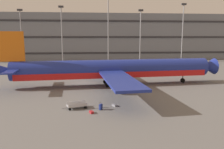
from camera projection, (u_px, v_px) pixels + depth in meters
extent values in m
plane|color=slate|center=(85.00, 84.00, 44.92)|extent=(600.00, 600.00, 0.00)
cube|color=slate|center=(87.00, 37.00, 97.07)|extent=(123.02, 20.05, 18.47)
cube|color=#2D2D33|center=(87.00, 53.00, 88.14)|extent=(121.79, 0.24, 0.70)
cube|color=#2D2D33|center=(87.00, 37.00, 87.13)|extent=(121.79, 0.24, 0.70)
cube|color=#2D2D33|center=(87.00, 21.00, 86.12)|extent=(121.79, 0.24, 0.70)
cylinder|color=navy|center=(114.00, 69.00, 43.47)|extent=(38.00, 6.63, 3.52)
cube|color=red|center=(114.00, 74.00, 43.63)|extent=(36.49, 6.43, 1.13)
cone|color=navy|center=(208.00, 66.00, 46.95)|extent=(3.08, 3.56, 3.34)
cone|color=navy|center=(2.00, 70.00, 39.90)|extent=(4.44, 3.15, 2.81)
cube|color=orange|center=(12.00, 47.00, 39.54)|extent=(4.24, 0.71, 5.28)
cube|color=navy|center=(20.00, 66.00, 43.50)|extent=(2.23, 5.41, 0.20)
cube|color=navy|center=(11.00, 72.00, 37.02)|extent=(2.23, 5.41, 0.20)
cube|color=navy|center=(102.00, 64.00, 52.76)|extent=(5.70, 16.20, 0.36)
cube|color=navy|center=(120.00, 79.00, 33.91)|extent=(5.70, 16.20, 0.36)
cylinder|color=#9E9EA3|center=(106.00, 71.00, 50.28)|extent=(2.67, 2.14, 1.93)
cylinder|color=#9E9EA3|center=(119.00, 84.00, 36.99)|extent=(2.67, 2.14, 1.93)
cylinder|color=black|center=(183.00, 80.00, 46.44)|extent=(0.93, 0.42, 0.90)
cylinder|color=slate|center=(183.00, 77.00, 46.32)|extent=(0.20, 0.20, 1.46)
cylinder|color=black|center=(105.00, 82.00, 45.11)|extent=(0.93, 0.42, 0.90)
cylinder|color=slate|center=(105.00, 78.00, 44.99)|extent=(0.20, 0.20, 1.46)
cylinder|color=black|center=(108.00, 85.00, 42.21)|extent=(0.93, 0.42, 0.90)
cylinder|color=slate|center=(108.00, 81.00, 42.09)|extent=(0.20, 0.20, 1.46)
cylinder|color=gray|center=(21.00, 37.00, 80.73)|extent=(0.36, 0.36, 18.32)
cube|color=#333338|center=(20.00, 10.00, 79.17)|extent=(1.80, 0.50, 0.70)
cylinder|color=gray|center=(62.00, 36.00, 81.97)|extent=(0.36, 0.36, 19.61)
cube|color=#333338|center=(61.00, 7.00, 80.30)|extent=(1.80, 0.50, 0.70)
cylinder|color=gray|center=(108.00, 28.00, 83.11)|extent=(0.36, 0.36, 25.22)
cylinder|color=gray|center=(140.00, 37.00, 84.79)|extent=(0.36, 0.36, 18.66)
cube|color=#333338|center=(141.00, 10.00, 83.20)|extent=(1.80, 0.50, 0.70)
cylinder|color=gray|center=(182.00, 34.00, 86.13)|extent=(0.36, 0.36, 21.06)
cube|color=#333338|center=(184.00, 4.00, 84.34)|extent=(1.80, 0.50, 0.70)
cube|color=#B21E23|center=(91.00, 112.00, 27.74)|extent=(0.61, 0.80, 0.27)
cube|color=black|center=(93.00, 113.00, 27.41)|extent=(0.19, 0.10, 0.02)
cube|color=navy|center=(101.00, 107.00, 28.99)|extent=(0.48, 0.52, 0.71)
cylinder|color=#333338|center=(101.00, 103.00, 29.07)|extent=(0.02, 0.02, 0.20)
cylinder|color=#333338|center=(100.00, 103.00, 28.85)|extent=(0.02, 0.02, 0.20)
cube|color=black|center=(100.00, 102.00, 28.94)|extent=(0.18, 0.22, 0.02)
cylinder|color=black|center=(102.00, 109.00, 29.16)|extent=(0.05, 0.05, 0.05)
cylinder|color=black|center=(100.00, 110.00, 28.85)|extent=(0.05, 0.05, 0.05)
cylinder|color=black|center=(101.00, 109.00, 29.26)|extent=(0.05, 0.05, 0.05)
cylinder|color=black|center=(99.00, 110.00, 28.95)|extent=(0.05, 0.05, 0.05)
cube|color=gray|center=(114.00, 105.00, 30.57)|extent=(0.69, 0.78, 0.26)
cube|color=black|center=(116.00, 106.00, 30.29)|extent=(0.17, 0.13, 0.02)
ellipsoid|color=black|center=(102.00, 106.00, 29.82)|extent=(0.31, 0.38, 0.49)
ellipsoid|color=black|center=(101.00, 107.00, 29.85)|extent=(0.16, 0.25, 0.22)
torus|color=black|center=(102.00, 104.00, 29.78)|extent=(0.03, 0.08, 0.08)
cube|color=black|center=(102.00, 106.00, 29.72)|extent=(0.03, 0.04, 0.42)
cube|color=black|center=(103.00, 106.00, 29.90)|extent=(0.03, 0.04, 0.42)
cube|color=#B7B7BC|center=(77.00, 105.00, 29.60)|extent=(2.86, 1.97, 0.12)
cylinder|color=#4C4C51|center=(64.00, 108.00, 29.04)|extent=(0.69, 0.24, 0.05)
cube|color=#B7B7BC|center=(78.00, 105.00, 29.00)|extent=(2.39, 0.72, 0.40)
cube|color=#B7B7BC|center=(76.00, 102.00, 30.13)|extent=(2.39, 0.72, 0.40)
cylinder|color=black|center=(70.00, 109.00, 28.75)|extent=(0.37, 0.20, 0.36)
cylinder|color=black|center=(68.00, 107.00, 29.77)|extent=(0.37, 0.20, 0.36)
cylinder|color=black|center=(86.00, 107.00, 29.51)|extent=(0.37, 0.20, 0.36)
cylinder|color=black|center=(84.00, 105.00, 30.52)|extent=(0.37, 0.20, 0.36)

